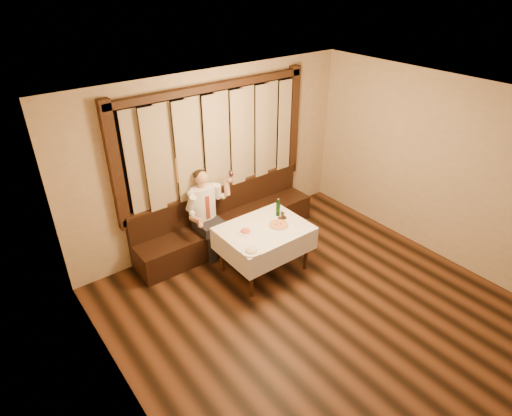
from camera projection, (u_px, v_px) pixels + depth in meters
room at (301, 203)px, 5.35m from camera, size 5.01×6.01×2.81m
banquette at (226, 224)px, 7.15m from camera, size 3.20×0.61×0.94m
dining_table at (264, 234)px, 6.28m from camera, size 1.27×0.97×0.76m
pizza at (279, 225)px, 6.27m from camera, size 0.30×0.30×0.03m
pasta_red at (245, 230)px, 6.12m from camera, size 0.23×0.23×0.08m
pasta_cream at (251, 249)px, 5.70m from camera, size 0.28×0.28×0.10m
green_bottle at (278, 208)px, 6.47m from camera, size 0.06×0.06×0.29m
table_wine_glass at (279, 207)px, 6.52m from camera, size 0.06×0.06×0.17m
cruet_caddy at (282, 217)px, 6.42m from camera, size 0.12×0.08×0.12m
seated_man at (206, 207)px, 6.62m from camera, size 0.78×0.58×1.42m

